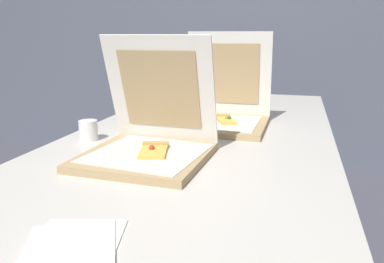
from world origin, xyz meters
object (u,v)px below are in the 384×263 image
object	(u,v)px
cup_white_mid	(129,122)
napkin_pile	(74,242)
cup_white_far	(180,106)
pizza_box_middle	(223,113)
table	(198,151)
pizza_box_front	(149,141)
cup_white_near_center	(88,130)

from	to	relation	value
cup_white_mid	napkin_pile	world-z (taller)	cup_white_mid
cup_white_far	cup_white_mid	xyz separation A→B (m)	(-0.08, -0.36, 0.00)
pizza_box_middle	table	bearing A→B (deg)	-103.21
pizza_box_front	cup_white_far	size ratio (longest dim) A/B	5.25
table	cup_white_near_center	xyz separation A→B (m)	(-0.34, -0.13, 0.08)
pizza_box_middle	cup_white_mid	world-z (taller)	pizza_box_middle
table	cup_white_mid	bearing A→B (deg)	177.43
pizza_box_middle	cup_white_near_center	world-z (taller)	pizza_box_middle
pizza_box_front	cup_white_near_center	bearing A→B (deg)	157.51
cup_white_far	pizza_box_front	bearing A→B (deg)	-80.83
pizza_box_front	cup_white_mid	distance (m)	0.33
pizza_box_front	cup_white_near_center	world-z (taller)	pizza_box_front
table	cup_white_near_center	world-z (taller)	cup_white_near_center
pizza_box_middle	pizza_box_front	bearing A→B (deg)	-104.93
pizza_box_front	cup_white_near_center	xyz separation A→B (m)	(-0.26, 0.12, -0.02)
cup_white_mid	cup_white_near_center	bearing A→B (deg)	-118.67
table	cup_white_far	world-z (taller)	cup_white_far
pizza_box_middle	cup_white_near_center	xyz separation A→B (m)	(-0.39, -0.32, -0.02)
table	cup_white_mid	distance (m)	0.28
table	pizza_box_middle	xyz separation A→B (m)	(0.05, 0.19, 0.10)
pizza_box_front	cup_white_mid	xyz separation A→B (m)	(-0.19, 0.27, -0.02)
cup_white_mid	napkin_pile	bearing A→B (deg)	-72.44
pizza_box_front	cup_white_far	xyz separation A→B (m)	(-0.10, 0.63, -0.02)
cup_white_mid	napkin_pile	distance (m)	0.77
cup_white_near_center	napkin_pile	size ratio (longest dim) A/B	0.33
pizza_box_middle	cup_white_far	size ratio (longest dim) A/B	5.29
pizza_box_middle	cup_white_far	world-z (taller)	pizza_box_middle
cup_white_mid	napkin_pile	xyz separation A→B (m)	(0.23, -0.74, -0.03)
table	pizza_box_middle	bearing A→B (deg)	75.92
table	cup_white_near_center	distance (m)	0.38
table	napkin_pile	world-z (taller)	napkin_pile
cup_white_near_center	napkin_pile	distance (m)	0.67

